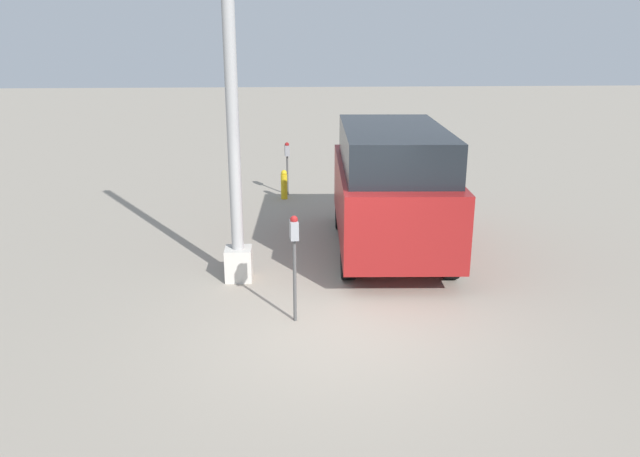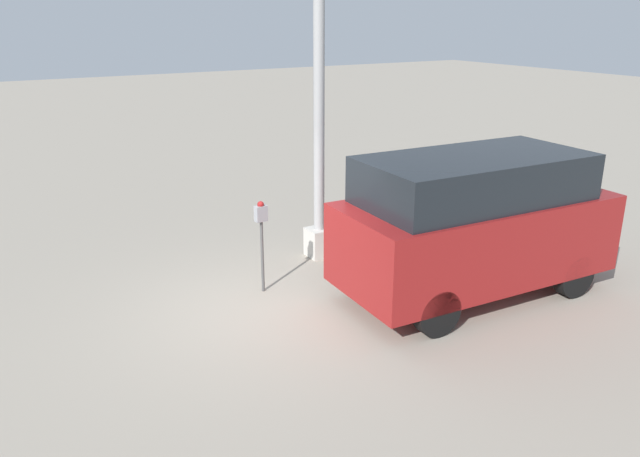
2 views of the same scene
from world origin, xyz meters
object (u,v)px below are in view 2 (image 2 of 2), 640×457
object	(u,v)px
parking_meter_near	(261,226)
lamp_post	(319,151)
fire_hydrant	(541,207)
parking_meter_far	(560,178)
parked_van	(475,222)

from	to	relation	value
parking_meter_near	lamp_post	bearing A→B (deg)	23.36
fire_hydrant	parking_meter_near	bearing A→B (deg)	-178.70
parking_meter_near	lamp_post	xyz separation A→B (m)	(1.62, 0.91, 0.89)
parking_meter_far	parked_van	xyz separation A→B (m)	(-4.38, -1.90, 0.27)
parking_meter_near	parking_meter_far	xyz separation A→B (m)	(7.28, 0.07, -0.17)
parking_meter_near	lamp_post	distance (m)	2.06
parking_meter_far	parking_meter_near	bearing A→B (deg)	174.55
parking_meter_far	fire_hydrant	xyz separation A→B (m)	(-0.41, 0.09, -0.63)
parking_meter_near	lamp_post	world-z (taller)	lamp_post
parking_meter_near	parking_meter_far	size ratio (longest dim) A/B	1.17
parking_meter_far	lamp_post	distance (m)	5.82
parking_meter_near	fire_hydrant	distance (m)	6.92
parking_meter_near	parking_meter_far	world-z (taller)	parking_meter_near
parked_van	fire_hydrant	bearing A→B (deg)	29.24
lamp_post	fire_hydrant	size ratio (longest dim) A/B	7.50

